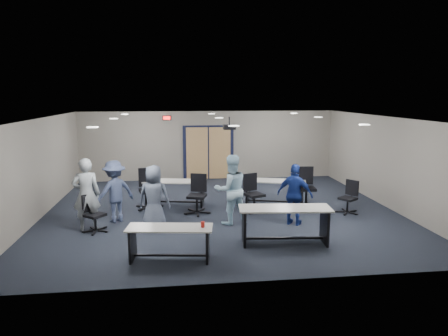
{
  "coord_description": "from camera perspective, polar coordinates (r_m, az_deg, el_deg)",
  "views": [
    {
      "loc": [
        -1.26,
        -11.14,
        3.36
      ],
      "look_at": [
        0.05,
        -0.3,
        1.33
      ],
      "focal_mm": 32.0,
      "sensor_mm": 36.0,
      "label": 1
    }
  ],
  "objects": [
    {
      "name": "chair_back_c",
      "position": [
        11.53,
        4.36,
        -3.62
      ],
      "size": [
        0.9,
        0.9,
        1.09
      ],
      "primitive_type": null,
      "rotation": [
        0.0,
        0.0,
        0.4
      ],
      "color": "black",
      "rests_on": "floor"
    },
    {
      "name": "person_lightblue",
      "position": [
        10.36,
        1.01,
        -3.1
      ],
      "size": [
        1.02,
        0.87,
        1.83
      ],
      "primitive_type": "imported",
      "rotation": [
        0.0,
        0.0,
        3.36
      ],
      "color": "#C0E9FE",
      "rests_on": "floor"
    },
    {
      "name": "back_wall",
      "position": [
        15.82,
        -2.25,
        3.23
      ],
      "size": [
        10.0,
        0.04,
        2.7
      ],
      "primitive_type": "cube",
      "color": "gray",
      "rests_on": "floor"
    },
    {
      "name": "exit_sign",
      "position": [
        15.61,
        -8.17,
        7.09
      ],
      "size": [
        0.32,
        0.07,
        0.18
      ],
      "color": "black",
      "rests_on": "back_wall"
    },
    {
      "name": "ceiling_can_lights",
      "position": [
        11.48,
        -0.57,
        7.1
      ],
      "size": [
        6.24,
        5.74,
        0.02
      ],
      "primitive_type": null,
      "color": "white",
      "rests_on": "ceiling"
    },
    {
      "name": "chair_loose_left",
      "position": [
        10.34,
        -17.97,
        -6.21
      ],
      "size": [
        0.83,
        0.83,
        0.94
      ],
      "primitive_type": null,
      "rotation": [
        0.0,
        0.0,
        0.88
      ],
      "color": "black",
      "rests_on": "floor"
    },
    {
      "name": "ceiling_projector",
      "position": [
        11.78,
        0.76,
        5.89
      ],
      "size": [
        0.35,
        0.32,
        0.37
      ],
      "color": "black",
      "rests_on": "ceiling"
    },
    {
      "name": "floor",
      "position": [
        11.7,
        -0.41,
        -6.14
      ],
      "size": [
        10.0,
        10.0,
        0.0
      ],
      "primitive_type": "plane",
      "color": "black",
      "rests_on": "ground"
    },
    {
      "name": "front_wall",
      "position": [
        7.05,
        3.72,
        -6.04
      ],
      "size": [
        10.0,
        0.04,
        2.7
      ],
      "primitive_type": "cube",
      "color": "gray",
      "rests_on": "floor"
    },
    {
      "name": "person_back",
      "position": [
        10.93,
        -15.35,
        -3.25
      ],
      "size": [
        1.23,
        1.1,
        1.65
      ],
      "primitive_type": "imported",
      "rotation": [
        0.0,
        0.0,
        3.73
      ],
      "color": "#384365",
      "rests_on": "floor"
    },
    {
      "name": "person_plaid",
      "position": [
        10.13,
        -9.96,
        -4.15
      ],
      "size": [
        0.89,
        0.67,
        1.63
      ],
      "primitive_type": "imported",
      "rotation": [
        0.0,
        0.0,
        2.94
      ],
      "color": "#4C5568",
      "rests_on": "floor"
    },
    {
      "name": "chair_back_a",
      "position": [
        11.99,
        -10.73,
        -2.97
      ],
      "size": [
        0.89,
        0.89,
        1.19
      ],
      "primitive_type": null,
      "rotation": [
        0.0,
        0.0,
        0.21
      ],
      "color": "black",
      "rests_on": "floor"
    },
    {
      "name": "double_door",
      "position": [
        15.82,
        -2.24,
        2.14
      ],
      "size": [
        2.0,
        0.07,
        2.2
      ],
      "color": "black",
      "rests_on": "back_wall"
    },
    {
      "name": "ceiling",
      "position": [
        11.23,
        -0.43,
        7.18
      ],
      "size": [
        10.0,
        9.0,
        0.04
      ],
      "primitive_type": "cube",
      "color": "white",
      "rests_on": "back_wall"
    },
    {
      "name": "left_wall",
      "position": [
        11.92,
        -25.05,
        -0.16
      ],
      "size": [
        0.04,
        9.0,
        2.7
      ],
      "primitive_type": "cube",
      "color": "gray",
      "rests_on": "floor"
    },
    {
      "name": "right_wall",
      "position": [
        12.93,
        22.18,
        0.82
      ],
      "size": [
        0.04,
        9.0,
        2.7
      ],
      "primitive_type": "cube",
      "color": "gray",
      "rests_on": "floor"
    },
    {
      "name": "table_front_right",
      "position": [
        9.2,
        8.65,
        -7.2
      ],
      "size": [
        2.13,
        0.89,
        0.84
      ],
      "rotation": [
        0.0,
        0.0,
        -0.1
      ],
      "color": "beige",
      "rests_on": "floor"
    },
    {
      "name": "table_back_right",
      "position": [
        12.34,
        7.23,
        -2.85
      ],
      "size": [
        1.98,
        1.12,
        0.76
      ],
      "rotation": [
        0.0,
        0.0,
        -0.28
      ],
      "color": "beige",
      "rests_on": "floor"
    },
    {
      "name": "table_back_left",
      "position": [
        12.26,
        -7.05,
        -2.89
      ],
      "size": [
        1.97,
        0.98,
        1.05
      ],
      "rotation": [
        0.0,
        0.0,
        -0.19
      ],
      "color": "beige",
      "rests_on": "floor"
    },
    {
      "name": "chair_loose_right",
      "position": [
        11.9,
        17.28,
        -4.0
      ],
      "size": [
        0.82,
        0.82,
        0.94
      ],
      "primitive_type": null,
      "rotation": [
        0.0,
        0.0,
        -0.96
      ],
      "color": "black",
      "rests_on": "floor"
    },
    {
      "name": "chair_back_b",
      "position": [
        11.33,
        -3.9,
        -3.8
      ],
      "size": [
        0.88,
        0.88,
        1.11
      ],
      "primitive_type": null,
      "rotation": [
        0.0,
        0.0,
        -0.3
      ],
      "color": "black",
      "rests_on": "floor"
    },
    {
      "name": "person_gray",
      "position": [
        10.44,
        -19.07,
        -3.59
      ],
      "size": [
        0.73,
        0.55,
        1.83
      ],
      "primitive_type": "imported",
      "rotation": [
        0.0,
        0.0,
        3.32
      ],
      "color": "#98A0A6",
      "rests_on": "floor"
    },
    {
      "name": "table_front_left",
      "position": [
        8.31,
        -7.7,
        -9.79
      ],
      "size": [
        1.79,
        0.8,
        0.82
      ],
      "rotation": [
        0.0,
        0.0,
        -0.13
      ],
      "color": "beige",
      "rests_on": "floor"
    },
    {
      "name": "chair_back_d",
      "position": [
        12.35,
        11.71,
        -2.67
      ],
      "size": [
        0.81,
        0.81,
        1.17
      ],
      "primitive_type": null,
      "rotation": [
        0.0,
        0.0,
        -0.1
      ],
      "color": "black",
      "rests_on": "floor"
    },
    {
      "name": "person_navy",
      "position": [
        10.48,
        10.09,
        -3.76
      ],
      "size": [
        0.99,
        0.85,
        1.6
      ],
      "primitive_type": "imported",
      "rotation": [
        0.0,
        0.0,
        2.54
      ],
      "color": "navy",
      "rests_on": "floor"
    }
  ]
}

